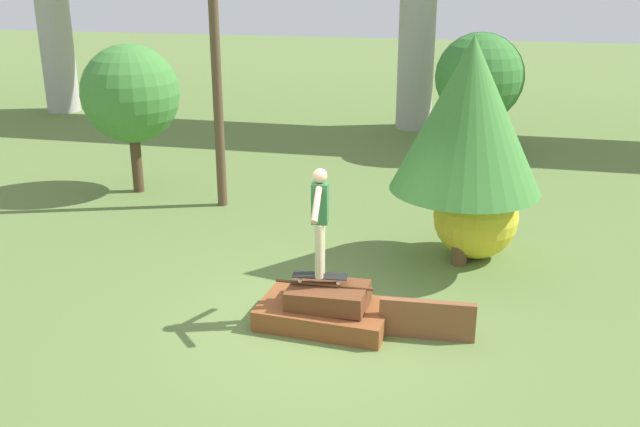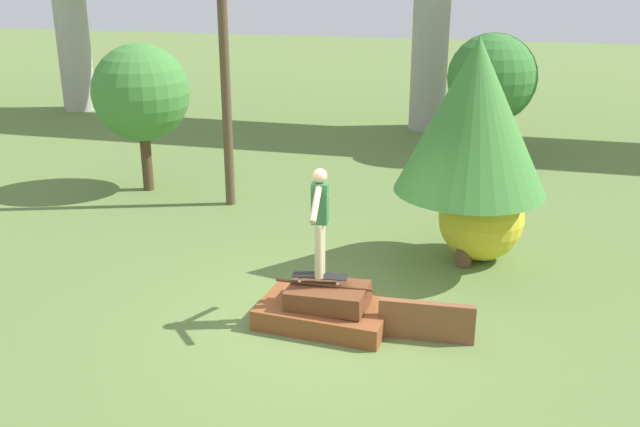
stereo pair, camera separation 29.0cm
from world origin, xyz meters
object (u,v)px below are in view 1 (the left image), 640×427
object	(u,v)px
tree_behind_right	(479,78)
tree_mid_back	(469,116)
tree_behind_left	(131,94)
skateboard	(320,276)
bush_yellow_flowering	(476,217)
skater	(320,215)

from	to	relation	value
tree_behind_right	tree_mid_back	size ratio (longest dim) A/B	0.84
tree_behind_left	tree_mid_back	size ratio (longest dim) A/B	0.85
skateboard	bush_yellow_flowering	xyz separation A→B (m)	(2.12, 2.95, 0.02)
skater	bush_yellow_flowering	size ratio (longest dim) A/B	1.07
skater	tree_mid_back	world-z (taller)	tree_mid_back
skater	tree_behind_right	bearing A→B (deg)	78.80
tree_behind_left	bush_yellow_flowering	world-z (taller)	tree_behind_left
tree_mid_back	skater	bearing A→B (deg)	-126.74
tree_mid_back	bush_yellow_flowering	distance (m)	1.92
skateboard	tree_behind_left	bearing A→B (deg)	136.22
skateboard	tree_behind_left	xyz separation A→B (m)	(-5.35, 5.13, 1.49)
skater	bush_yellow_flowering	bearing A→B (deg)	54.33
skateboard	tree_behind_left	world-z (taller)	tree_behind_left
skateboard	tree_behind_left	size ratio (longest dim) A/B	0.24
tree_behind_right	bush_yellow_flowering	size ratio (longest dim) A/B	2.20
skateboard	tree_behind_right	size ratio (longest dim) A/B	0.25
skater	tree_mid_back	distance (m)	3.30
tree_behind_left	tree_mid_back	distance (m)	7.70
skater	skateboard	bearing A→B (deg)	90.00
tree_behind_right	tree_mid_back	bearing A→B (deg)	-90.87
tree_mid_back	skateboard	bearing A→B (deg)	-126.74
tree_mid_back	tree_behind_right	bearing A→B (deg)	89.13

